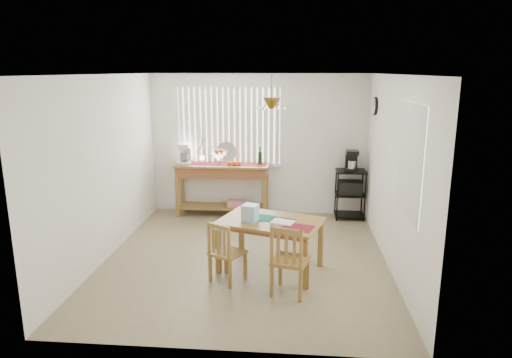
# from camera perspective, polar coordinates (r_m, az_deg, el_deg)

# --- Properties ---
(ground) EXTENTS (4.00, 4.50, 0.01)m
(ground) POSITION_cam_1_polar(r_m,az_deg,el_deg) (6.72, -1.27, -9.87)
(ground) COLOR gray
(room_shell) EXTENTS (4.20, 4.70, 2.70)m
(room_shell) POSITION_cam_1_polar(r_m,az_deg,el_deg) (6.26, -1.31, 4.60)
(room_shell) COLOR white
(room_shell) RESTS_ON ground
(sideboard) EXTENTS (1.72, 0.48, 0.97)m
(sideboard) POSITION_cam_1_polar(r_m,az_deg,el_deg) (8.45, -4.19, 0.23)
(sideboard) COLOR olive
(sideboard) RESTS_ON ground
(sideboard_items) EXTENTS (1.64, 0.41, 0.74)m
(sideboard_items) POSITION_cam_1_polar(r_m,az_deg,el_deg) (8.43, -6.18, 2.88)
(sideboard_items) COLOR maroon
(sideboard_items) RESTS_ON sideboard
(wire_cart) EXTENTS (0.53, 0.42, 0.90)m
(wire_cart) POSITION_cam_1_polar(r_m,az_deg,el_deg) (8.46, 11.69, -1.30)
(wire_cart) COLOR black
(wire_cart) RESTS_ON ground
(cart_items) EXTENTS (0.21, 0.25, 0.37)m
(cart_items) POSITION_cam_1_polar(r_m,az_deg,el_deg) (8.35, 11.85, 2.22)
(cart_items) COLOR black
(cart_items) RESTS_ON wire_cart
(dining_table) EXTENTS (1.51, 1.21, 0.70)m
(dining_table) POSITION_cam_1_polar(r_m,az_deg,el_deg) (6.14, 1.83, -5.87)
(dining_table) COLOR olive
(dining_table) RESTS_ON ground
(table_items) EXTENTS (0.98, 0.76, 0.23)m
(table_items) POSITION_cam_1_polar(r_m,az_deg,el_deg) (6.03, 0.31, -4.57)
(table_items) COLOR #136E62
(table_items) RESTS_ON dining_table
(chair_left) EXTENTS (0.51, 0.51, 0.81)m
(chair_left) POSITION_cam_1_polar(r_m,az_deg,el_deg) (5.87, -3.80, -9.18)
(chair_left) COLOR olive
(chair_left) RESTS_ON ground
(chair_right) EXTENTS (0.50, 0.50, 0.89)m
(chair_right) POSITION_cam_1_polar(r_m,az_deg,el_deg) (5.54, 4.19, -10.16)
(chair_right) COLOR olive
(chair_right) RESTS_ON ground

